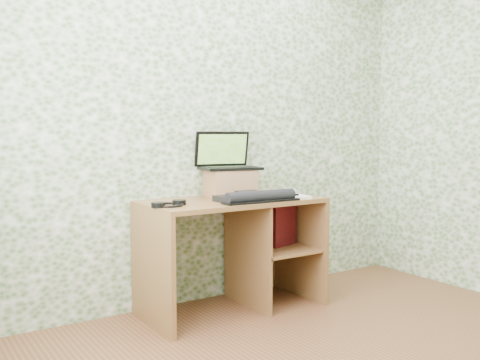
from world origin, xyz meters
TOP-DOWN VIEW (x-y plane):
  - wall_back at (0.00, 1.75)m, footprint 3.50×0.00m
  - desk at (0.08, 1.47)m, footprint 1.20×0.60m
  - riser at (0.08, 1.58)m, footprint 0.35×0.31m
  - laptop at (0.08, 1.63)m, footprint 0.44×0.35m
  - keyboard at (0.07, 1.28)m, footprint 0.54×0.28m
  - headphones at (-0.50, 1.37)m, footprint 0.24×0.21m
  - notepad at (0.40, 1.34)m, footprint 0.27×0.34m
  - mouse at (0.41, 1.32)m, footprint 0.08×0.11m
  - pen at (0.42, 1.36)m, footprint 0.06×0.14m
  - red_box at (0.42, 1.44)m, footprint 0.25×0.14m

SIDE VIEW (x-z plane):
  - desk at x=0.08m, z-range 0.11..0.86m
  - red_box at x=0.42m, z-range 0.39..0.68m
  - notepad at x=0.40m, z-range 0.75..0.76m
  - headphones at x=-0.50m, z-range 0.75..0.78m
  - pen at x=0.42m, z-range 0.76..0.77m
  - keyboard at x=0.07m, z-range 0.74..0.81m
  - mouse at x=0.41m, z-range 0.76..0.80m
  - riser at x=0.08m, z-range 0.75..0.94m
  - laptop at x=0.08m, z-range 0.87..1.13m
  - wall_back at x=0.00m, z-range -0.45..3.05m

